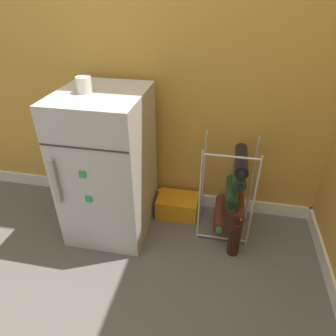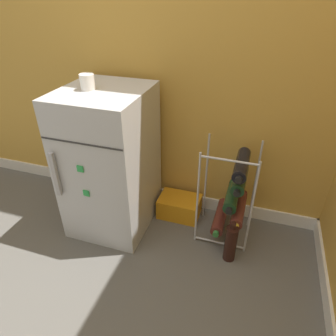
% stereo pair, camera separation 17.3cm
% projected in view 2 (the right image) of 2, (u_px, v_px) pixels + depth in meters
% --- Properties ---
extents(ground_plane, '(14.00, 14.00, 0.00)m').
position_uv_depth(ground_plane, '(155.00, 281.00, 1.60)').
color(ground_plane, '#56544F').
extents(wall_back, '(6.70, 0.07, 2.50)m').
position_uv_depth(wall_back, '(198.00, 9.00, 1.52)').
color(wall_back, '#BC8C38').
rests_on(wall_back, ground_plane).
extents(mini_fridge, '(0.46, 0.54, 0.88)m').
position_uv_depth(mini_fridge, '(110.00, 162.00, 1.79)').
color(mini_fridge, '#B7BABF').
rests_on(mini_fridge, ground_plane).
extents(wine_rack, '(0.31, 0.33, 0.62)m').
position_uv_depth(wine_rack, '(234.00, 194.00, 1.73)').
color(wine_rack, '#B2B2B7').
rests_on(wine_rack, ground_plane).
extents(soda_box, '(0.27, 0.19, 0.14)m').
position_uv_depth(soda_box, '(179.00, 206.00, 2.02)').
color(soda_box, orange).
rests_on(soda_box, ground_plane).
extents(fridge_top_cup, '(0.08, 0.08, 0.08)m').
position_uv_depth(fridge_top_cup, '(87.00, 82.00, 1.53)').
color(fridge_top_cup, silver).
rests_on(fridge_top_cup, mini_fridge).
extents(loose_bottle_floor, '(0.07, 0.07, 0.27)m').
position_uv_depth(loose_bottle_floor, '(231.00, 243.00, 1.67)').
color(loose_bottle_floor, black).
rests_on(loose_bottle_floor, ground_plane).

